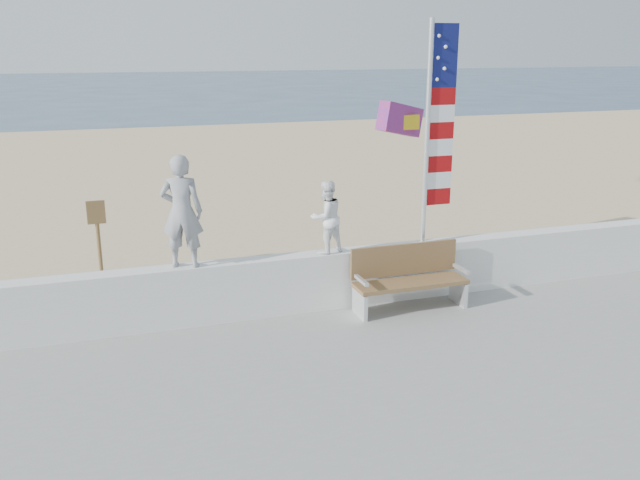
{
  "coord_description": "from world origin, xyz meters",
  "views": [
    {
      "loc": [
        -2.91,
        -7.52,
        4.18
      ],
      "look_at": [
        0.2,
        1.8,
        1.35
      ],
      "focal_mm": 38.0,
      "sensor_mm": 36.0,
      "label": 1
    }
  ],
  "objects_px": {
    "adult": "(182,212)",
    "flag": "(435,125)",
    "child": "(326,217)",
    "bench": "(408,277)"
  },
  "relations": [
    {
      "from": "adult",
      "to": "flag",
      "type": "bearing_deg",
      "value": -162.21
    },
    {
      "from": "adult",
      "to": "child",
      "type": "height_order",
      "value": "adult"
    },
    {
      "from": "child",
      "to": "bench",
      "type": "relative_size",
      "value": 0.63
    },
    {
      "from": "flag",
      "to": "bench",
      "type": "bearing_deg",
      "value": -142.03
    },
    {
      "from": "bench",
      "to": "flag",
      "type": "xyz_separation_m",
      "value": [
        0.58,
        0.45,
        2.3
      ]
    },
    {
      "from": "child",
      "to": "bench",
      "type": "xyz_separation_m",
      "value": [
        1.21,
        -0.45,
        -0.96
      ]
    },
    {
      "from": "bench",
      "to": "flag",
      "type": "height_order",
      "value": "flag"
    },
    {
      "from": "adult",
      "to": "bench",
      "type": "height_order",
      "value": "adult"
    },
    {
      "from": "child",
      "to": "flag",
      "type": "relative_size",
      "value": 0.32
    },
    {
      "from": "adult",
      "to": "bench",
      "type": "bearing_deg",
      "value": -169.85
    }
  ]
}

